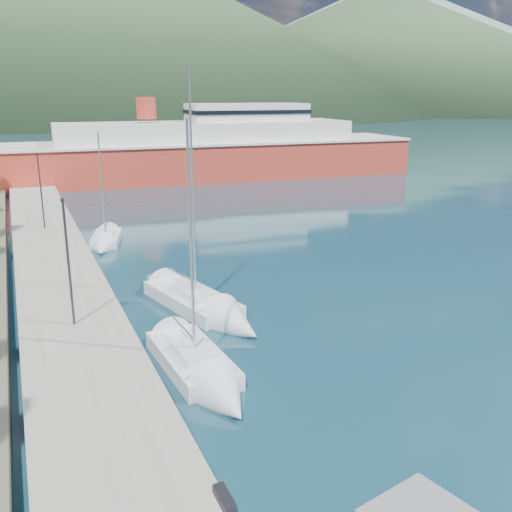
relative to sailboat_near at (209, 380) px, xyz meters
name	(u,v)px	position (x,y,z in m)	size (l,w,h in m)	color
ground	(64,147)	(4.54, 111.74, -0.31)	(1400.00, 1400.00, 0.00)	#153B4B
quay	(57,270)	(-4.46, 17.74, 0.09)	(5.00, 88.00, 0.80)	gray
hills_far	(151,26)	(143.13, 610.47, 77.08)	(1480.00, 900.00, 180.00)	slate
hills_near	(178,31)	(102.58, 364.24, 48.87)	(1010.00, 520.00, 115.00)	#365332
lamp_posts	(68,258)	(-4.46, 7.03, 3.77)	(0.15, 43.94, 6.06)	#2D2D33
sailboat_near	(209,380)	(0.00, 0.00, 0.00)	(2.87, 8.14, 11.51)	silver
sailboat_mid	(214,313)	(2.60, 6.78, 0.02)	(4.69, 9.84, 13.70)	silver
sailboat_far	(104,244)	(-0.52, 23.71, -0.04)	(3.67, 6.73, 9.44)	silver
ferry	(208,152)	(18.71, 55.84, 3.18)	(58.36, 15.37, 11.47)	#BC3829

